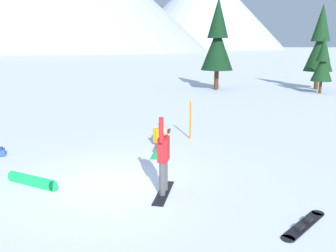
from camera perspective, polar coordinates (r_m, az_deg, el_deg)
The scene contains 10 objects.
ground_plane at distance 9.59m, azimuth -9.40°, elevation -9.28°, with size 800.00×800.00×0.00m, color silver.
snowboarder_foreground at distance 8.56m, azimuth -0.74°, elevation -5.15°, with size 0.31×1.50×2.00m.
snowboarder_midground at distance 12.64m, azimuth -1.20°, elevation -2.00°, with size 0.63×1.83×0.94m.
loose_snowboard_near_right at distance 7.97m, azimuth 21.36°, elevation -14.79°, with size 1.18×1.57×0.09m.
loose_snowboard_near_left at distance 9.95m, azimuth -21.36°, elevation -8.31°, with size 1.75×0.62×0.28m.
trail_marker_pole at distance 13.66m, azimuth 3.66°, elevation 0.99°, with size 0.06×0.06×1.50m, color orange.
pine_tree_leaning at distance 31.11m, azimuth 23.62°, elevation 12.25°, with size 2.24×2.24×6.75m.
pine_tree_young at distance 28.65m, azimuth 23.98°, elevation 9.44°, with size 1.53×1.53×4.21m.
pine_tree_twin at distance 28.74m, azimuth 8.11°, elevation 13.70°, with size 2.56×2.56×7.20m.
peak_west_ridge at distance 261.81m, azimuth 5.95°, elevation 19.10°, with size 114.00×114.00×58.30m.
Camera 1 is at (3.06, -8.32, 3.65)m, focal length 37.27 mm.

